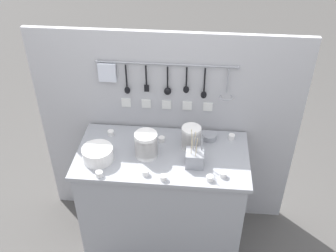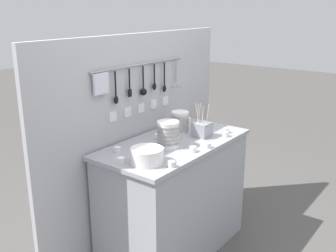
{
  "view_description": "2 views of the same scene",
  "coord_description": "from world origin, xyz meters",
  "px_view_note": "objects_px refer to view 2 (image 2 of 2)",
  "views": [
    {
      "loc": [
        0.24,
        -2.17,
        2.77
      ],
      "look_at": [
        0.04,
        -0.04,
        1.21
      ],
      "focal_mm": 42.0,
      "sensor_mm": 36.0,
      "label": 1
    },
    {
      "loc": [
        -2.26,
        -1.66,
        1.91
      ],
      "look_at": [
        -0.06,
        0.02,
        1.07
      ],
      "focal_mm": 42.0,
      "sensor_mm": 36.0,
      "label": 2
    }
  ],
  "objects_px": {
    "cup_front_right": "(225,134)",
    "cup_edge_far": "(158,136)",
    "steel_mixing_bowl": "(178,124)",
    "cup_by_caddy": "(121,160)",
    "cup_mid_row": "(188,120)",
    "cup_centre": "(193,149)",
    "plate_stack": "(147,156)",
    "cup_back_right": "(117,150)",
    "bowl_stack_short_front": "(168,134)",
    "cup_back_left": "(207,145)",
    "bowl_stack_back_corner": "(180,122)",
    "cup_front_left": "(171,164)",
    "cup_beside_plates": "(226,130)",
    "cutlery_caddy": "(202,129)"
  },
  "relations": [
    {
      "from": "plate_stack",
      "to": "cup_back_right",
      "type": "distance_m",
      "value": 0.3
    },
    {
      "from": "plate_stack",
      "to": "steel_mixing_bowl",
      "type": "height_order",
      "value": "plate_stack"
    },
    {
      "from": "plate_stack",
      "to": "cup_back_left",
      "type": "bearing_deg",
      "value": -18.59
    },
    {
      "from": "cup_back_right",
      "to": "cup_front_right",
      "type": "distance_m",
      "value": 0.88
    },
    {
      "from": "cup_front_right",
      "to": "cup_edge_far",
      "type": "relative_size",
      "value": 1.0
    },
    {
      "from": "cup_by_caddy",
      "to": "cup_back_left",
      "type": "distance_m",
      "value": 0.65
    },
    {
      "from": "cutlery_caddy",
      "to": "cup_front_right",
      "type": "bearing_deg",
      "value": -54.33
    },
    {
      "from": "cup_mid_row",
      "to": "cup_front_right",
      "type": "xyz_separation_m",
      "value": [
        -0.16,
        -0.47,
        0.0
      ]
    },
    {
      "from": "bowl_stack_back_corner",
      "to": "cup_by_caddy",
      "type": "height_order",
      "value": "bowl_stack_back_corner"
    },
    {
      "from": "plate_stack",
      "to": "cup_edge_far",
      "type": "relative_size",
      "value": 4.51
    },
    {
      "from": "cup_beside_plates",
      "to": "cup_edge_far",
      "type": "bearing_deg",
      "value": 142.8
    },
    {
      "from": "cup_by_caddy",
      "to": "bowl_stack_back_corner",
      "type": "bearing_deg",
      "value": 5.07
    },
    {
      "from": "plate_stack",
      "to": "cup_front_left",
      "type": "relative_size",
      "value": 4.51
    },
    {
      "from": "bowl_stack_short_front",
      "to": "steel_mixing_bowl",
      "type": "bearing_deg",
      "value": 27.3
    },
    {
      "from": "plate_stack",
      "to": "cup_beside_plates",
      "type": "distance_m",
      "value": 0.88
    },
    {
      "from": "cup_mid_row",
      "to": "cup_centre",
      "type": "distance_m",
      "value": 0.75
    },
    {
      "from": "steel_mixing_bowl",
      "to": "cutlery_caddy",
      "type": "distance_m",
      "value": 0.32
    },
    {
      "from": "bowl_stack_back_corner",
      "to": "cup_by_caddy",
      "type": "relative_size",
      "value": 3.67
    },
    {
      "from": "bowl_stack_short_front",
      "to": "steel_mixing_bowl",
      "type": "relative_size",
      "value": 1.77
    },
    {
      "from": "cup_front_right",
      "to": "cup_back_left",
      "type": "bearing_deg",
      "value": -175.35
    },
    {
      "from": "cup_mid_row",
      "to": "cup_front_right",
      "type": "distance_m",
      "value": 0.49
    },
    {
      "from": "plate_stack",
      "to": "cup_back_right",
      "type": "relative_size",
      "value": 4.51
    },
    {
      "from": "cup_by_caddy",
      "to": "cup_centre",
      "type": "bearing_deg",
      "value": -29.44
    },
    {
      "from": "cup_front_left",
      "to": "cup_front_right",
      "type": "height_order",
      "value": "same"
    },
    {
      "from": "cup_mid_row",
      "to": "cup_front_left",
      "type": "bearing_deg",
      "value": -151.33
    },
    {
      "from": "cup_edge_far",
      "to": "steel_mixing_bowl",
      "type": "bearing_deg",
      "value": 9.8
    },
    {
      "from": "cup_edge_far",
      "to": "cup_beside_plates",
      "type": "bearing_deg",
      "value": -37.2
    },
    {
      "from": "cup_front_left",
      "to": "cup_back_left",
      "type": "xyz_separation_m",
      "value": [
        0.44,
        0.0,
        0.0
      ]
    },
    {
      "from": "bowl_stack_short_front",
      "to": "cup_mid_row",
      "type": "xyz_separation_m",
      "value": [
        0.62,
        0.25,
        -0.08
      ]
    },
    {
      "from": "bowl_stack_short_front",
      "to": "cutlery_caddy",
      "type": "xyz_separation_m",
      "value": [
        0.35,
        -0.07,
        -0.04
      ]
    },
    {
      "from": "bowl_stack_back_corner",
      "to": "cup_beside_plates",
      "type": "bearing_deg",
      "value": -51.96
    },
    {
      "from": "bowl_stack_short_front",
      "to": "cup_front_left",
      "type": "bearing_deg",
      "value": -139.48
    },
    {
      "from": "plate_stack",
      "to": "bowl_stack_short_front",
      "type": "bearing_deg",
      "value": 13.73
    },
    {
      "from": "steel_mixing_bowl",
      "to": "cup_by_caddy",
      "type": "height_order",
      "value": "steel_mixing_bowl"
    },
    {
      "from": "cup_front_left",
      "to": "cup_edge_far",
      "type": "distance_m",
      "value": 0.56
    },
    {
      "from": "cup_back_right",
      "to": "plate_stack",
      "type": "bearing_deg",
      "value": -95.25
    },
    {
      "from": "bowl_stack_short_front",
      "to": "cup_mid_row",
      "type": "relative_size",
      "value": 3.92
    },
    {
      "from": "cup_centre",
      "to": "bowl_stack_back_corner",
      "type": "bearing_deg",
      "value": 47.78
    },
    {
      "from": "steel_mixing_bowl",
      "to": "cup_mid_row",
      "type": "xyz_separation_m",
      "value": [
        0.17,
        0.02,
        -0.0
      ]
    },
    {
      "from": "steel_mixing_bowl",
      "to": "cup_by_caddy",
      "type": "xyz_separation_m",
      "value": [
        -0.88,
        -0.18,
        -0.0
      ]
    },
    {
      "from": "cup_by_caddy",
      "to": "cup_back_left",
      "type": "relative_size",
      "value": 1.0
    },
    {
      "from": "cup_front_right",
      "to": "cup_back_left",
      "type": "distance_m",
      "value": 0.31
    },
    {
      "from": "plate_stack",
      "to": "cup_front_left",
      "type": "height_order",
      "value": "plate_stack"
    },
    {
      "from": "plate_stack",
      "to": "cup_edge_far",
      "type": "bearing_deg",
      "value": 30.6
    },
    {
      "from": "cup_front_left",
      "to": "cup_edge_far",
      "type": "bearing_deg",
      "value": 47.69
    },
    {
      "from": "cup_front_right",
      "to": "cup_front_left",
      "type": "bearing_deg",
      "value": -177.85
    },
    {
      "from": "cup_back_right",
      "to": "cup_front_right",
      "type": "xyz_separation_m",
      "value": [
        0.76,
        -0.43,
        0.0
      ]
    },
    {
      "from": "bowl_stack_short_front",
      "to": "cup_back_right",
      "type": "distance_m",
      "value": 0.38
    },
    {
      "from": "cutlery_caddy",
      "to": "cup_back_left",
      "type": "relative_size",
      "value": 5.61
    },
    {
      "from": "bowl_stack_back_corner",
      "to": "cup_beside_plates",
      "type": "relative_size",
      "value": 3.67
    }
  ]
}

